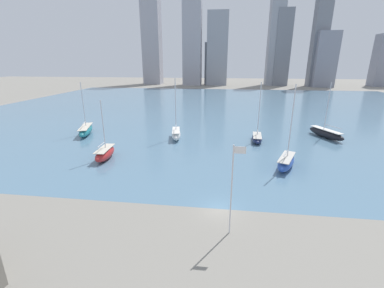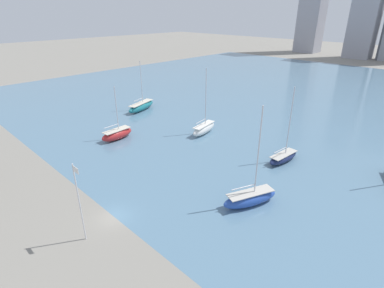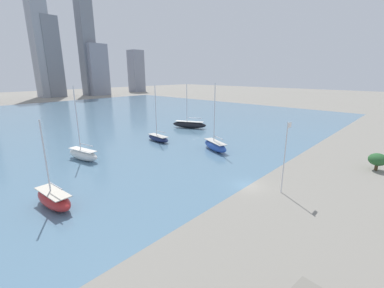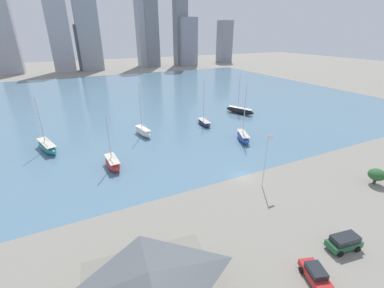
% 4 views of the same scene
% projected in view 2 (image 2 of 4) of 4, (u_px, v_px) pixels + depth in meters
% --- Properties ---
extents(ground_plane, '(500.00, 500.00, 0.00)m').
position_uv_depth(ground_plane, '(114.00, 217.00, 38.01)').
color(ground_plane, gray).
extents(harbor_water, '(180.00, 140.00, 0.00)m').
position_uv_depth(harbor_water, '(332.00, 104.00, 83.62)').
color(harbor_water, slate).
rests_on(harbor_water, ground_plane).
extents(flag_pole, '(1.24, 0.14, 9.76)m').
position_uv_depth(flag_pole, '(79.00, 200.00, 32.12)').
color(flag_pole, silver).
rests_on(flag_pole, ground_plane).
extents(sailboat_blue, '(5.14, 8.25, 13.82)m').
position_uv_depth(sailboat_blue, '(250.00, 198.00, 39.95)').
color(sailboat_blue, '#284CA8').
rests_on(sailboat_blue, harbor_water).
extents(sailboat_teal, '(5.39, 10.37, 12.50)m').
position_uv_depth(sailboat_teal, '(141.00, 106.00, 77.87)').
color(sailboat_teal, '#1E757F').
rests_on(sailboat_teal, harbor_water).
extents(sailboat_navy, '(2.83, 7.38, 13.01)m').
position_uv_depth(sailboat_navy, '(283.00, 157.00, 51.62)').
color(sailboat_navy, '#19234C').
rests_on(sailboat_navy, harbor_water).
extents(sailboat_white, '(3.40, 7.93, 13.65)m').
position_uv_depth(sailboat_white, '(204.00, 129.00, 63.13)').
color(sailboat_white, white).
rests_on(sailboat_white, harbor_water).
extents(sailboat_red, '(2.80, 7.18, 10.74)m').
position_uv_depth(sailboat_red, '(117.00, 134.00, 60.41)').
color(sailboat_red, '#B72828').
rests_on(sailboat_red, harbor_water).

